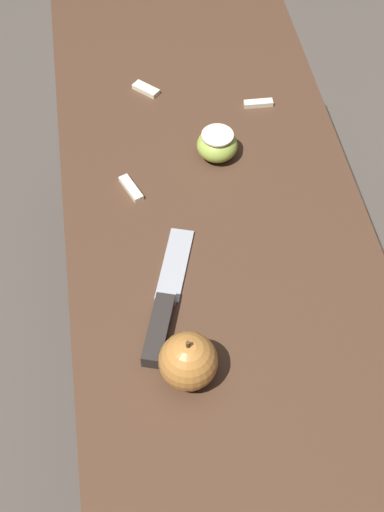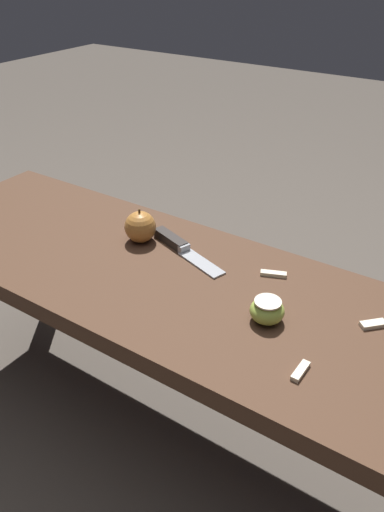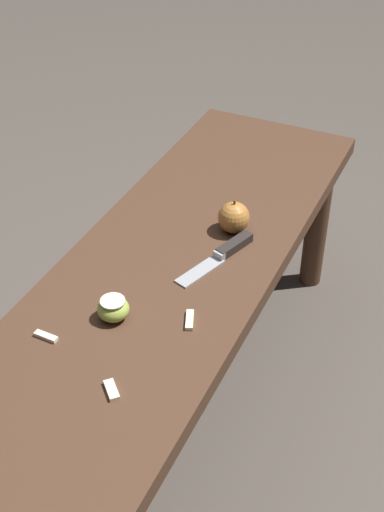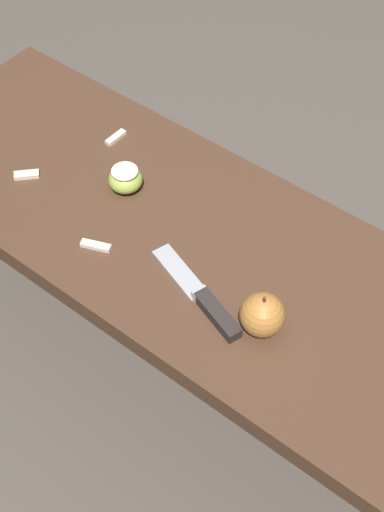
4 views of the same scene
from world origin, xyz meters
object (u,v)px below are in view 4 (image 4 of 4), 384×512
object	(u,v)px
wooden_bench	(217,281)
knife	(207,303)
apple_whole	(262,315)
apple_cut	(125,179)

from	to	relation	value
wooden_bench	knife	world-z (taller)	knife
wooden_bench	knife	distance (m)	0.13
apple_whole	apple_cut	world-z (taller)	apple_whole
apple_whole	apple_cut	xyz separation A→B (m)	(0.36, -0.10, -0.01)
apple_cut	knife	bearing A→B (deg)	156.67
apple_whole	wooden_bench	bearing A→B (deg)	-28.87
wooden_bench	apple_cut	bearing A→B (deg)	-5.56
knife	apple_whole	bearing A→B (deg)	-149.60
apple_cut	apple_whole	bearing A→B (deg)	164.79
knife	apple_cut	world-z (taller)	apple_cut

